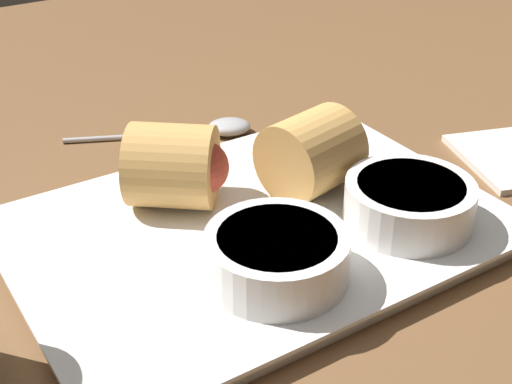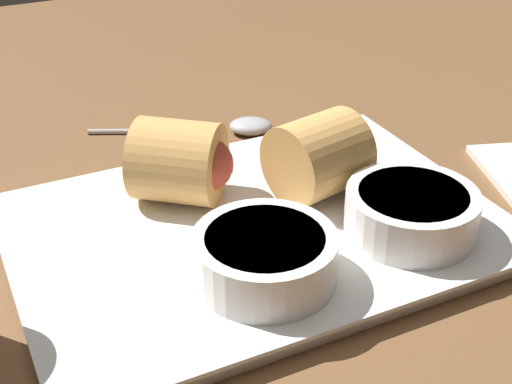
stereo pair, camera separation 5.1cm
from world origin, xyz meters
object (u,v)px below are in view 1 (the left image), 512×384
(serving_plate, at_px, (256,230))
(dipping_bowl_near, at_px, (277,255))
(spoon, at_px, (216,128))
(dipping_bowl_far, at_px, (409,201))

(serving_plate, height_order, dipping_bowl_near, dipping_bowl_near)
(dipping_bowl_near, distance_m, spoon, 0.25)
(dipping_bowl_far, height_order, spoon, dipping_bowl_far)
(spoon, bearing_deg, dipping_bowl_near, 69.54)
(dipping_bowl_near, relative_size, spoon, 0.56)
(serving_plate, bearing_deg, dipping_bowl_far, 147.33)
(dipping_bowl_far, xyz_separation_m, spoon, (0.03, -0.23, -0.03))
(serving_plate, bearing_deg, spoon, -110.20)
(serving_plate, relative_size, spoon, 2.09)
(serving_plate, distance_m, dipping_bowl_near, 0.07)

